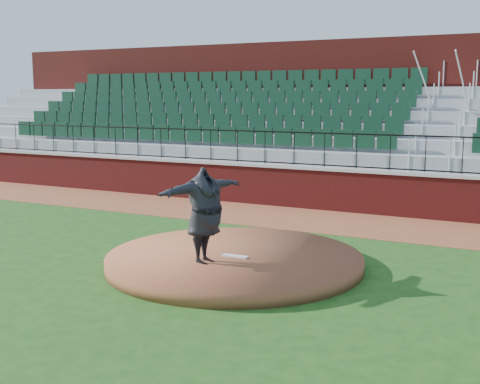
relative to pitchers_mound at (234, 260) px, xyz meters
The scene contains 10 objects.
ground 0.59m from the pitchers_mound, 156.96° to the right, with size 90.00×90.00×0.00m, color #1D4814.
warning_track 5.20m from the pitchers_mound, 95.86° to the left, with size 34.00×3.20×0.01m, color brown.
field_wall 6.81m from the pitchers_mound, 94.48° to the left, with size 34.00×0.35×1.20m, color maroon.
wall_cap 6.89m from the pitchers_mound, 94.48° to the left, with size 34.00×0.45×0.10m, color #B7B7B7.
wall_railing 7.00m from the pitchers_mound, 94.48° to the left, with size 34.00×0.05×1.00m, color black, non-canonical shape.
seating_stands 9.76m from the pitchers_mound, 93.20° to the left, with size 34.00×5.10×4.60m, color gray, non-canonical shape.
concourse_wall 12.59m from the pitchers_mound, 92.47° to the left, with size 34.00×0.50×5.50m, color maroon.
pitchers_mound is the anchor object (origin of this frame).
pitching_rubber 0.26m from the pitchers_mound, 60.23° to the right, with size 0.52×0.13×0.03m, color white.
pitcher 1.32m from the pitchers_mound, 105.37° to the right, with size 2.25×0.61×1.83m, color black.
Camera 1 is at (6.12, -10.39, 3.39)m, focal length 46.09 mm.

